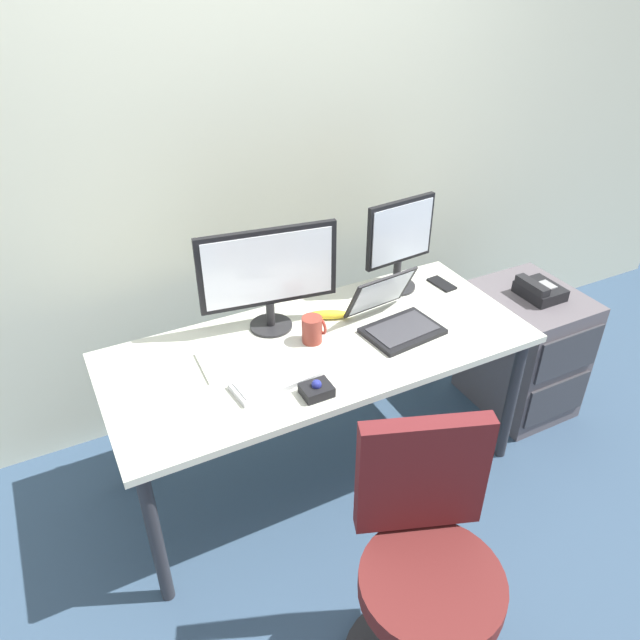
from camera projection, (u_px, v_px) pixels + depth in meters
The scene contains 15 objects.
ground_plane at pixel (320, 467), 2.86m from camera, with size 8.00×8.00×0.00m, color #354C65.
back_wall at pixel (244, 128), 2.64m from camera, with size 6.00×0.10×2.80m, color beige.
desk at pixel (320, 358), 2.52m from camera, with size 1.74×0.75×0.71m.
file_cabinet at pixel (524, 350), 3.10m from camera, with size 0.42×0.53×0.65m.
desk_phone at pixel (539, 290), 2.88m from camera, with size 0.17×0.20×0.09m.
office_chair at pixel (425, 577), 1.89m from camera, with size 0.53×0.54×0.96m.
monitor_main at pixel (268, 273), 2.45m from camera, with size 0.57×0.18×0.45m.
monitor_side at pixel (400, 240), 2.74m from camera, with size 0.35×0.18×0.43m.
keyboard at pixel (285, 376), 2.29m from camera, with size 0.42×0.18×0.03m.
laptop at pixel (394, 317), 2.56m from camera, with size 0.34×0.35×0.22m.
trackball_mouse at pixel (317, 390), 2.20m from camera, with size 0.11×0.09×0.07m.
coffee_mug at pixel (313, 329), 2.47m from camera, with size 0.09×0.08×0.11m.
paper_notepad at pixel (220, 364), 2.36m from camera, with size 0.15×0.21×0.01m, color white.
cell_phone at pixel (442, 284), 2.89m from camera, with size 0.07×0.14×0.01m, color black.
banana at pixel (329, 315), 2.63m from camera, with size 0.19×0.04×0.04m, color yellow.
Camera 1 is at (-0.92, -1.80, 2.14)m, focal length 34.22 mm.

